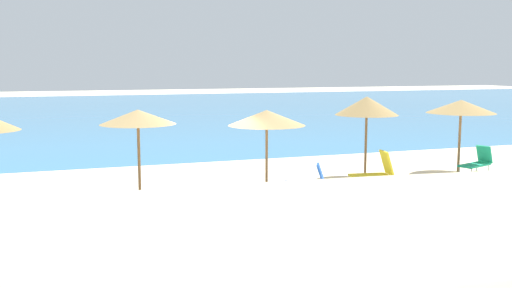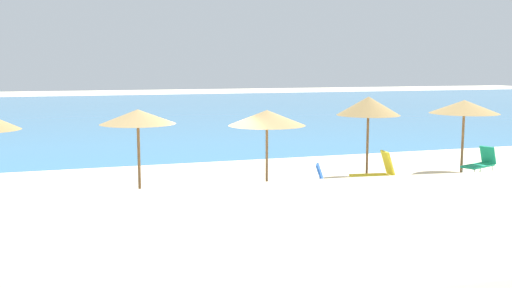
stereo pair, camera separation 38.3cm
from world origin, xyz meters
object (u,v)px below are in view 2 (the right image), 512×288
(beach_umbrella_5, at_px, (267,118))
(cooler_box, at_px, (372,182))
(lounge_chair_1, at_px, (308,181))
(lounge_chair_3, at_px, (481,163))
(beach_umbrella_4, at_px, (138,117))
(beach_umbrella_6, at_px, (368,106))
(beach_umbrella_7, at_px, (464,107))
(lounge_chair_4, at_px, (377,172))

(beach_umbrella_5, distance_m, cooler_box, 4.15)
(lounge_chair_1, bearing_deg, lounge_chair_3, -52.57)
(beach_umbrella_4, xyz_separation_m, beach_umbrella_6, (8.22, 0.44, 0.13))
(beach_umbrella_4, xyz_separation_m, beach_umbrella_7, (12.09, 0.14, 0.03))
(lounge_chair_1, relative_size, lounge_chair_4, 0.94)
(beach_umbrella_6, height_order, cooler_box, beach_umbrella_6)
(lounge_chair_1, height_order, cooler_box, lounge_chair_1)
(beach_umbrella_5, bearing_deg, beach_umbrella_4, 178.15)
(beach_umbrella_6, relative_size, beach_umbrella_7, 1.07)
(beach_umbrella_6, bearing_deg, cooler_box, -112.99)
(lounge_chair_3, relative_size, cooler_box, 3.12)
(beach_umbrella_6, xyz_separation_m, cooler_box, (-0.64, -1.52, -2.43))
(beach_umbrella_6, bearing_deg, beach_umbrella_5, -172.00)
(beach_umbrella_7, relative_size, cooler_box, 5.26)
(lounge_chair_3, bearing_deg, beach_umbrella_6, 60.33)
(lounge_chair_1, distance_m, lounge_chair_3, 7.70)
(beach_umbrella_4, relative_size, beach_umbrella_5, 1.04)
(beach_umbrella_4, bearing_deg, beach_umbrella_7, 0.66)
(cooler_box, bearing_deg, beach_umbrella_5, 164.42)
(beach_umbrella_6, xyz_separation_m, lounge_chair_4, (-0.34, -1.30, -2.14))
(lounge_chair_1, relative_size, lounge_chair_3, 0.87)
(beach_umbrella_6, bearing_deg, beach_umbrella_7, -4.36)
(lounge_chair_3, relative_size, lounge_chair_4, 1.08)
(lounge_chair_4, relative_size, cooler_box, 2.89)
(beach_umbrella_4, relative_size, lounge_chair_4, 1.78)
(beach_umbrella_6, bearing_deg, lounge_chair_4, -104.85)
(beach_umbrella_7, relative_size, lounge_chair_3, 1.69)
(beach_umbrella_7, height_order, lounge_chair_4, beach_umbrella_7)
(beach_umbrella_6, distance_m, lounge_chair_4, 2.53)
(cooler_box, bearing_deg, beach_umbrella_6, 67.01)
(beach_umbrella_7, distance_m, lounge_chair_4, 4.79)
(beach_umbrella_6, distance_m, lounge_chair_3, 4.93)
(beach_umbrella_4, xyz_separation_m, lounge_chair_1, (5.00, -1.65, -2.01))
(beach_umbrella_4, height_order, lounge_chair_3, beach_umbrella_4)
(beach_umbrella_6, relative_size, lounge_chair_4, 1.94)
(beach_umbrella_4, height_order, cooler_box, beach_umbrella_4)
(beach_umbrella_6, xyz_separation_m, beach_umbrella_7, (3.88, -0.30, -0.10))
(beach_umbrella_4, relative_size, beach_umbrella_7, 0.98)
(beach_umbrella_5, xyz_separation_m, beach_umbrella_7, (7.93, 0.27, 0.17))
(beach_umbrella_4, distance_m, beach_umbrella_5, 4.17)
(beach_umbrella_4, height_order, beach_umbrella_6, beach_umbrella_6)
(beach_umbrella_4, xyz_separation_m, beach_umbrella_5, (4.16, -0.13, -0.13))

